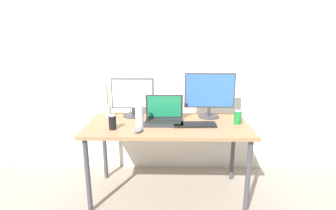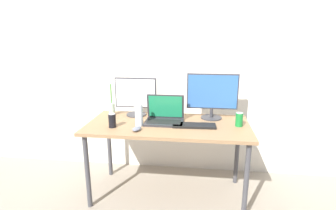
# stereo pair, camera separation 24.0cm
# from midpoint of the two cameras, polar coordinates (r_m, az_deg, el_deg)

# --- Properties ---
(ground_plane) EXTENTS (16.00, 16.00, 0.00)m
(ground_plane) POSITION_cam_midpoint_polar(r_m,az_deg,el_deg) (2.78, -2.60, -18.68)
(ground_plane) COLOR gray
(wall_back) EXTENTS (7.00, 0.08, 2.60)m
(wall_back) POSITION_cam_midpoint_polar(r_m,az_deg,el_deg) (2.92, -2.16, 10.22)
(wall_back) COLOR silver
(wall_back) RESTS_ON ground
(work_desk) EXTENTS (1.51, 0.70, 0.74)m
(work_desk) POSITION_cam_midpoint_polar(r_m,az_deg,el_deg) (2.47, -2.79, -5.63)
(work_desk) COLOR #424247
(work_desk) RESTS_ON ground
(monitor_left) EXTENTS (0.42, 0.20, 0.39)m
(monitor_left) POSITION_cam_midpoint_polar(r_m,az_deg,el_deg) (2.66, -10.26, 1.74)
(monitor_left) COLOR #38383D
(monitor_left) RESTS_ON work_desk
(monitor_center) EXTENTS (0.49, 0.21, 0.44)m
(monitor_center) POSITION_cam_midpoint_polar(r_m,az_deg,el_deg) (2.60, 6.46, 2.44)
(monitor_center) COLOR #38383D
(monitor_center) RESTS_ON work_desk
(laptop_silver) EXTENTS (0.36, 0.24, 0.26)m
(laptop_silver) POSITION_cam_midpoint_polar(r_m,az_deg,el_deg) (2.47, -3.62, -2.48)
(laptop_silver) COLOR #2D2D33
(laptop_silver) RESTS_ON work_desk
(keyboard_main) EXTENTS (0.39, 0.15, 0.02)m
(keyboard_main) POSITION_cam_midpoint_polar(r_m,az_deg,el_deg) (2.39, 2.99, -4.33)
(keyboard_main) COLOR black
(keyboard_main) RESTS_ON work_desk
(mouse_by_keyboard) EXTENTS (0.09, 0.12, 0.03)m
(mouse_by_keyboard) POSITION_cam_midpoint_polar(r_m,az_deg,el_deg) (2.27, -9.42, -5.43)
(mouse_by_keyboard) COLOR slate
(mouse_by_keyboard) RESTS_ON work_desk
(water_bottle) EXTENTS (0.07, 0.07, 0.25)m
(water_bottle) POSITION_cam_midpoint_polar(r_m,az_deg,el_deg) (2.36, -9.17, -2.04)
(water_bottle) COLOR silver
(water_bottle) RESTS_ON work_desk
(soda_can_near_keyboard) EXTENTS (0.07, 0.07, 0.13)m
(soda_can_near_keyboard) POSITION_cam_midpoint_polar(r_m,az_deg,el_deg) (2.48, 12.29, -2.67)
(soda_can_near_keyboard) COLOR #197F33
(soda_can_near_keyboard) RESTS_ON work_desk
(soda_can_by_laptop) EXTENTS (0.07, 0.07, 0.13)m
(soda_can_by_laptop) POSITION_cam_midpoint_polar(r_m,az_deg,el_deg) (2.37, -14.87, -3.72)
(soda_can_by_laptop) COLOR black
(soda_can_by_laptop) RESTS_ON work_desk
(bamboo_vase) EXTENTS (0.06, 0.06, 0.33)m
(bamboo_vase) POSITION_cam_midpoint_polar(r_m,az_deg,el_deg) (2.72, -15.39, -1.00)
(bamboo_vase) COLOR #B2D1B7
(bamboo_vase) RESTS_ON work_desk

